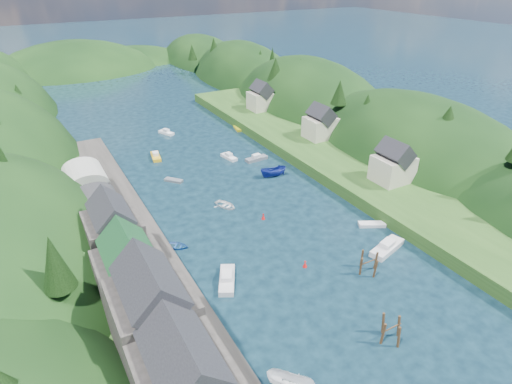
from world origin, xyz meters
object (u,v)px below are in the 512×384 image
piling_cluster_far (368,265)px  piling_cluster_near (391,332)px  channel_buoy_near (305,264)px  channel_buoy_far (263,217)px

piling_cluster_far → piling_cluster_near: bearing=-120.5°
piling_cluster_near → piling_cluster_far: 12.87m
channel_buoy_near → channel_buoy_far: same height
piling_cluster_far → channel_buoy_far: 21.09m
piling_cluster_near → piling_cluster_far: size_ratio=1.05×
piling_cluster_near → channel_buoy_near: bearing=92.8°
channel_buoy_near → channel_buoy_far: size_ratio=1.00×
piling_cluster_near → channel_buoy_far: size_ratio=3.43×
piling_cluster_near → channel_buoy_near: piling_cluster_near is taller
piling_cluster_near → piling_cluster_far: piling_cluster_near is taller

